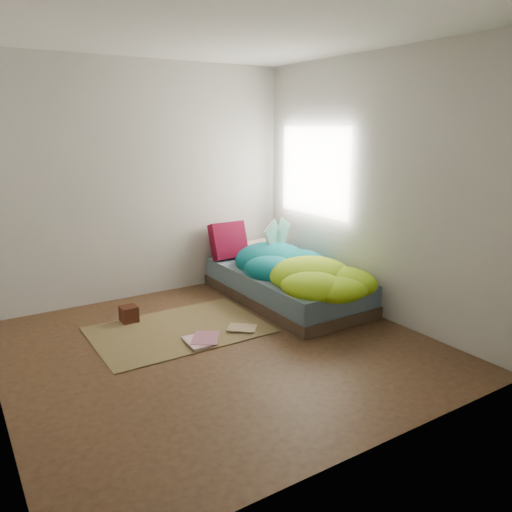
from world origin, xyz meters
The scene contains 12 objects.
ground centered at (0.00, 0.00, 0.00)m, with size 3.50×3.50×0.00m, color #3D2517.
room_walls centered at (0.01, 0.01, 1.63)m, with size 3.54×3.54×2.62m.
bed centered at (1.22, 0.72, 0.17)m, with size 1.00×2.00×0.34m.
duvet centered at (1.22, 0.50, 0.51)m, with size 0.96×1.84×0.34m, color #06656B, non-canonical shape.
rug centered at (-0.15, 0.55, 0.01)m, with size 1.60×1.10×0.01m, color brown.
pillow_floral centered at (1.41, 1.48, 0.40)m, with size 0.57×0.35×0.13m, color white.
pillow_magenta centered at (0.96, 1.54, 0.56)m, with size 0.44×0.14×0.44m, color #49041A.
open_book centered at (1.32, 1.02, 0.81)m, with size 0.42×0.09×0.26m, color #2B842F, non-canonical shape.
wooden_box centered at (-0.49, 1.00, 0.09)m, with size 0.16×0.16×0.16m, color black.
floor_book_a centered at (-0.24, 0.18, 0.02)m, with size 0.23×0.31×0.02m, color white.
floor_book_b centered at (-0.15, 0.25, 0.03)m, with size 0.23×0.31×0.03m, color #B06578.
floor_book_c centered at (0.29, 0.15, 0.02)m, with size 0.20×0.27×0.02m, color tan.
Camera 1 is at (-1.91, -3.60, 1.89)m, focal length 35.00 mm.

